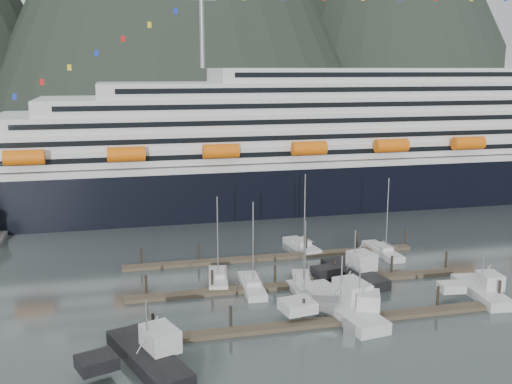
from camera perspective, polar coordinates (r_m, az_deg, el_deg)
The scene contains 16 objects.
ground at distance 84.80m, azimuth 7.85°, elevation -9.30°, with size 1600.00×1600.00×0.00m, color #404B4A.
cruise_ship at distance 142.78m, azimuth 11.16°, elevation 4.15°, with size 210.00×30.40×50.30m.
dock_near at distance 74.45m, azimuth 7.11°, elevation -12.10°, with size 48.18×2.28×3.20m.
dock_mid at distance 85.81m, azimuth 4.01°, elevation -8.75°, with size 48.18×2.28×3.20m.
dock_far at distance 97.58m, azimuth 1.68°, elevation -6.17°, with size 48.18×2.28×3.20m.
sailboat_a at distance 87.40m, azimuth -3.63°, elevation -8.27°, with size 4.04×9.40×13.24m.
sailboat_b at distance 84.50m, azimuth -0.39°, elevation -8.97°, with size 3.29×10.27×13.16m.
sailboat_c at distance 82.59m, azimuth 4.45°, elevation -9.52°, with size 2.29×8.11×11.00m.
sailboat_d at distance 85.33m, azimuth 4.48°, elevation -8.79°, with size 4.87×10.82×15.22m.
sailboat_f at distance 102.82m, azimuth 4.36°, elevation -5.19°, with size 4.14×9.92×13.62m.
sailboat_g at distance 101.99m, azimuth 11.96°, elevation -5.57°, with size 3.01×10.58×13.44m.
trawler_a at distance 65.37m, azimuth -10.38°, elevation -15.10°, with size 11.62×14.73×7.86m.
trawler_b at distance 76.26m, azimuth 9.65°, elevation -11.10°, with size 9.61×11.44×7.09m.
trawler_c at distance 77.41m, azimuth 7.96°, elevation -10.61°, with size 11.78×16.51×8.25m.
trawler_d at distance 87.28m, azimuth 20.58°, elevation -8.74°, with size 8.61×11.60×6.72m.
trawler_e at distance 89.34m, azimuth 9.25°, elevation -7.57°, with size 9.92×12.97×8.13m.
Camera 1 is at (-29.71, -73.46, 30.22)m, focal length 42.00 mm.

